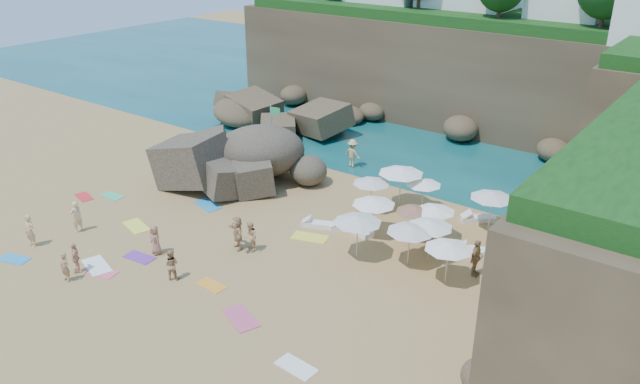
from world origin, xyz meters
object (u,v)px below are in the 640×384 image
Objects in this scene: parasol_2 at (424,182)px; lounger_0 at (318,224)px; parasol_0 at (371,181)px; person_stand_3 at (476,258)px; rock_outcrop at (243,183)px; person_stand_0 at (30,231)px; person_stand_1 at (171,265)px; person_stand_2 at (353,153)px; person_stand_5 at (239,146)px; person_stand_6 at (76,216)px; person_stand_4 at (525,271)px; flag_pole at (273,127)px; parasol_1 at (492,195)px.

parasol_2 is 6.52m from lounger_0.
person_stand_3 is at bearing -21.12° from parasol_0.
rock_outcrop is at bearing 83.87° from person_stand_3.
person_stand_0 is 1.14× the size of person_stand_1.
person_stand_1 is 0.79× the size of person_stand_2.
parasol_2 is 21.05m from person_stand_0.
person_stand_1 is at bearing -113.34° from parasol_2.
parasol_0 reaches higher than rock_outcrop.
person_stand_1 is at bearing -60.67° from person_stand_5.
rock_outcrop reaches higher than person_stand_1.
person_stand_6 is at bearing -135.51° from parasol_2.
person_stand_3 reaches higher than person_stand_4.
person_stand_6 is at bearing -104.32° from rock_outcrop.
rock_outcrop is 2.09× the size of flag_pole.
parasol_1 is at bearing 1.01° from parasol_2.
person_stand_2 is (4.00, 6.45, 0.96)m from rock_outcrop.
person_stand_1 is at bearing 7.83° from person_stand_0.
parasol_0 is 1.35× the size of person_stand_5.
person_stand_6 is at bearing 113.58° from person_stand_3.
person_stand_6 is at bearing -164.68° from lounger_0.
parasol_0 is 1.40× the size of person_stand_1.
parasol_2 is at bearing -3.02° from person_stand_5.
parasol_0 is at bearing 68.07° from person_stand_3.
person_stand_6 is at bearing 74.90° from person_stand_2.
person_stand_2 is 1.21× the size of person_stand_5.
flag_pole is at bearing 121.07° from lounger_0.
person_stand_5 is (-12.01, 1.78, -1.06)m from parasol_0.
person_stand_2 is (-4.62, 5.00, -0.89)m from parasol_0.
person_stand_5 reaches higher than lounger_0.
person_stand_3 is (16.84, -5.13, -1.73)m from flag_pole.
person_stand_3 is (7.70, -2.97, -0.93)m from parasol_0.
person_stand_4 reaches higher than lounger_0.
person_stand_5 is at bearing 179.96° from parasol_2.
person_stand_4 reaches higher than person_stand_1.
rock_outcrop is at bearing -132.99° from person_stand_4.
person_stand_0 is (-2.50, -16.08, -1.78)m from flag_pole.
parasol_0 reaches higher than parasol_2.
flag_pole is at bearing 4.45° from person_stand_5.
parasol_1 is 1.16× the size of parasol_2.
person_stand_0 is (-10.43, -10.50, 0.73)m from lounger_0.
person_stand_6 is (-6.57, -16.54, -0.08)m from person_stand_2.
parasol_2 reaches higher than person_stand_0.
person_stand_0 is at bearing 118.71° from person_stand_3.
parasol_1 is 11.49m from person_stand_2.
rock_outcrop is at bearing 165.03° from person_stand_6.
person_stand_5 is at bearing -140.68° from person_stand_4.
parasol_2 is 1.10× the size of person_stand_3.
person_stand_5 is (-8.54, 13.51, 0.03)m from person_stand_1.
flag_pole is 19.78m from person_stand_4.
parasol_0 is at bearing 9.58° from rock_outcrop.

